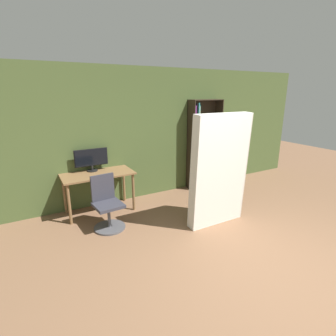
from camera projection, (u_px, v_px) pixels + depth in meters
ground_plane at (288, 279)px, 3.22m from camera, size 16.00×16.00×0.00m
wall_back at (159, 133)px, 5.66m from camera, size 8.00×0.06×2.70m
desk at (98, 179)px, 4.87m from camera, size 1.29×0.64×0.76m
monitor at (91, 159)px, 4.92m from camera, size 0.62×0.20×0.43m
office_chair at (107, 208)px, 4.36m from camera, size 0.52×0.52×0.90m
bookshelf at (200, 147)px, 6.11m from camera, size 0.79×0.30×2.05m
mattress_near at (220, 171)px, 4.34m from camera, size 1.05×0.28×1.90m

